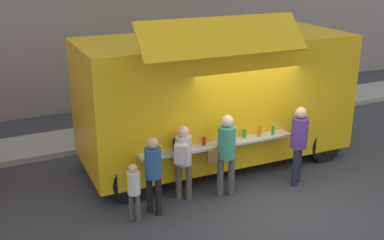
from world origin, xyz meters
TOP-DOWN VIEW (x-y plane):
  - ground_plane at (0.00, 0.00)m, footprint 60.00×60.00m
  - curb_strip at (-4.10, 4.84)m, footprint 28.00×1.60m
  - food_truck_main at (-0.09, 2.22)m, footprint 6.31×3.23m
  - trash_bin at (4.04, 4.54)m, footprint 0.60×0.60m
  - customer_front_ordering at (-0.76, 0.56)m, footprint 0.58×0.37m
  - customer_mid_with_backpack at (-1.60, 0.79)m, footprint 0.46×0.52m
  - customer_rear_waiting at (-2.34, 0.55)m, footprint 0.32×0.32m
  - customer_extra_browsing at (0.93, 0.36)m, footprint 0.36×0.36m
  - child_near_queue at (-2.78, 0.43)m, footprint 0.24×0.24m

SIDE VIEW (x-z plane):
  - ground_plane at x=0.00m, z-range 0.00..0.00m
  - curb_strip at x=-4.10m, z-range 0.00..0.15m
  - trash_bin at x=4.04m, z-range 0.00..0.91m
  - child_near_queue at x=-2.78m, z-range 0.12..1.30m
  - customer_rear_waiting at x=-2.34m, z-range 0.15..1.74m
  - customer_mid_with_backpack at x=-1.60m, z-range 0.18..1.78m
  - customer_front_ordering at x=-0.76m, z-range 0.17..1.95m
  - customer_extra_browsing at x=0.93m, z-range 0.17..1.94m
  - food_truck_main at x=-0.09m, z-range -0.17..3.49m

